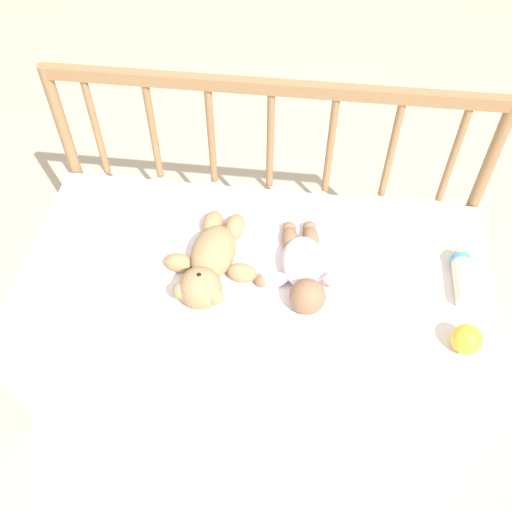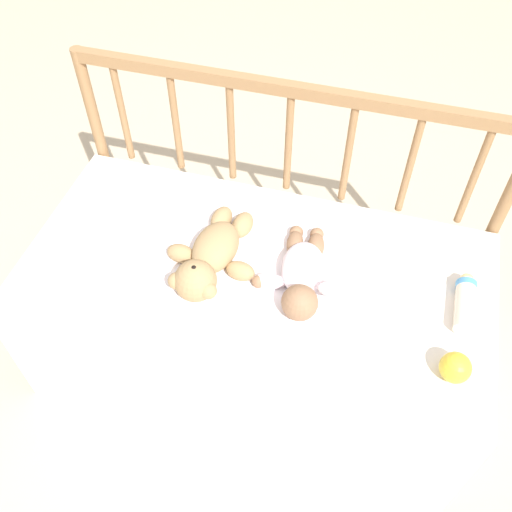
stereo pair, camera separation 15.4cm
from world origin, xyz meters
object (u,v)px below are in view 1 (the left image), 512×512
Objects in this scene: baby_bottle at (463,275)px; baby at (304,268)px; toy_ball at (467,339)px; teddy_bear at (210,262)px.

baby is at bearing -175.00° from baby_bottle.
baby is 1.84× the size of baby_bottle.
baby reaches higher than toy_ball.
baby is at bearing 3.86° from teddy_bear.
teddy_bear is 1.98× the size of baby_bottle.
baby_bottle is 2.38× the size of toy_ball.
baby_bottle is 0.21m from toy_ball.
toy_ball is (-0.02, -0.21, 0.01)m from baby_bottle.
baby_bottle is (0.43, 0.04, -0.01)m from baby.
toy_ball is (0.67, -0.16, -0.01)m from teddy_bear.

